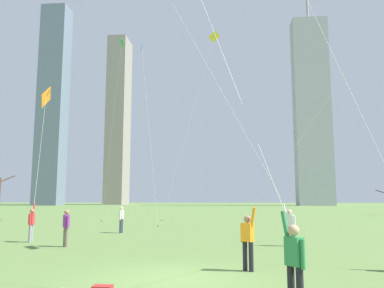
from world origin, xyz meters
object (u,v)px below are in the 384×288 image
at_px(bystander_strolling_midfield, 121,218).
at_px(distant_kite_low_near_trees_yellow, 211,48).
at_px(bystander_watching_nearby, 66,226).
at_px(distant_kite_high_overhead_green, 120,61).
at_px(kite_flyer_foreground_right_teal, 251,144).
at_px(kite_flyer_midfield_left_red, 273,193).
at_px(kite_flyer_far_back_purple, 372,144).
at_px(kite_flyer_midfield_center_orange, 36,180).
at_px(kite_flyer_foreground_left_white, 312,142).
at_px(distant_kite_drifting_right_blue, 143,57).

xyz_separation_m(bystander_strolling_midfield, distant_kite_low_near_trees_yellow, (5.15, 15.95, 17.29)).
xyz_separation_m(bystander_watching_nearby, distant_kite_high_overhead_green, (-2.75, 17.85, 14.13)).
bearing_deg(kite_flyer_foreground_right_teal, bystander_watching_nearby, 130.87).
distance_m(kite_flyer_midfield_left_red, bystander_strolling_midfield, 10.58).
bearing_deg(kite_flyer_foreground_right_teal, distant_kite_low_near_trees_yellow, 93.42).
height_order(kite_flyer_far_back_purple, bystander_watching_nearby, kite_flyer_far_back_purple).
distance_m(kite_flyer_midfield_left_red, kite_flyer_foreground_right_teal, 10.34).
xyz_separation_m(kite_flyer_midfield_center_orange, kite_flyer_foreground_left_white, (12.65, -9.53, 0.57)).
height_order(kite_flyer_far_back_purple, bystander_strolling_midfield, kite_flyer_far_back_purple).
height_order(kite_flyer_far_back_purple, distant_kite_low_near_trees_yellow, distant_kite_low_near_trees_yellow).
bearing_deg(kite_flyer_midfield_center_orange, bystander_watching_nearby, -46.55).
distance_m(kite_flyer_midfield_center_orange, bystander_watching_nearby, 5.04).
relative_size(bystander_strolling_midfield, distant_kite_low_near_trees_yellow, 0.08).
xyz_separation_m(kite_flyer_far_back_purple, distant_kite_high_overhead_green, (-14.63, 22.04, 11.15)).
height_order(kite_flyer_midfield_left_red, kite_flyer_foreground_left_white, kite_flyer_midfield_left_red).
bearing_deg(distant_kite_high_overhead_green, kite_flyer_foreground_right_teal, -68.70).
xyz_separation_m(kite_flyer_midfield_center_orange, kite_flyer_far_back_purple, (15.00, -7.48, 0.78)).
bearing_deg(distant_kite_high_overhead_green, bystander_strolling_midfield, -72.58).
distance_m(bystander_watching_nearby, distant_kite_drifting_right_blue, 24.38).
xyz_separation_m(kite_flyer_far_back_purple, distant_kite_drifting_right_blue, (-12.74, 23.42, 11.97)).
xyz_separation_m(bystander_strolling_midfield, distant_kite_drifting_right_blue, (-1.46, 12.06, 14.96)).
height_order(kite_flyer_midfield_center_orange, bystander_strolling_midfield, kite_flyer_midfield_center_orange).
bearing_deg(bystander_watching_nearby, bystander_strolling_midfield, 85.19).
xyz_separation_m(kite_flyer_midfield_center_orange, distant_kite_low_near_trees_yellow, (8.87, 19.83, 15.08)).
bearing_deg(kite_flyer_foreground_left_white, kite_flyer_midfield_left_red, 91.78).
xyz_separation_m(bystander_watching_nearby, distant_kite_drifting_right_blue, (-0.85, 19.22, 14.96)).
distance_m(kite_flyer_foreground_right_teal, bystander_watching_nearby, 11.95).
distance_m(distant_kite_low_near_trees_yellow, distant_kite_drifting_right_blue, 8.01).
bearing_deg(bystander_strolling_midfield, bystander_watching_nearby, -94.81).
xyz_separation_m(kite_flyer_far_back_purple, kite_flyer_foreground_right_teal, (-4.22, -4.66, -0.62)).
distance_m(kite_flyer_midfield_center_orange, distant_kite_high_overhead_green, 18.83).
xyz_separation_m(kite_flyer_far_back_purple, distant_kite_low_near_trees_yellow, (-6.13, 27.31, 14.30)).
height_order(kite_flyer_midfield_center_orange, distant_kite_high_overhead_green, distant_kite_high_overhead_green).
bearing_deg(kite_flyer_midfield_left_red, bystander_watching_nearby, -171.93).
distance_m(kite_flyer_far_back_purple, kite_flyer_foreground_right_teal, 6.32).
relative_size(kite_flyer_midfield_center_orange, bystander_watching_nearby, 6.01).
bearing_deg(bystander_strolling_midfield, kite_flyer_foreground_right_teal, -66.22).
height_order(distant_kite_low_near_trees_yellow, distant_kite_drifting_right_blue, distant_kite_low_near_trees_yellow).
bearing_deg(kite_flyer_midfield_left_red, kite_flyer_foreground_right_teal, -99.13).
relative_size(kite_flyer_foreground_left_white, distant_kite_drifting_right_blue, 0.79).
distance_m(kite_flyer_midfield_left_red, kite_flyer_far_back_purple, 6.27).
height_order(kite_flyer_foreground_right_teal, distant_kite_high_overhead_green, kite_flyer_foreground_right_teal).
height_order(kite_flyer_foreground_right_teal, bystander_strolling_midfield, kite_flyer_foreground_right_teal).
bearing_deg(distant_kite_drifting_right_blue, bystander_watching_nearby, -87.46).
bearing_deg(kite_flyer_foreground_left_white, bystander_strolling_midfield, 123.67).
height_order(kite_flyer_foreground_left_white, kite_flyer_far_back_purple, kite_flyer_foreground_left_white).
bearing_deg(distant_kite_drifting_right_blue, bystander_strolling_midfield, -83.12).
bearing_deg(distant_kite_high_overhead_green, kite_flyer_foreground_left_white, -62.98).
relative_size(kite_flyer_far_back_purple, bystander_watching_nearby, 8.46).
bearing_deg(kite_flyer_midfield_center_orange, kite_flyer_far_back_purple, -26.51).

